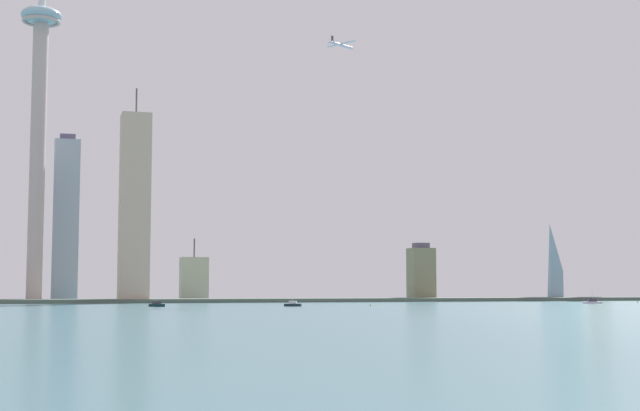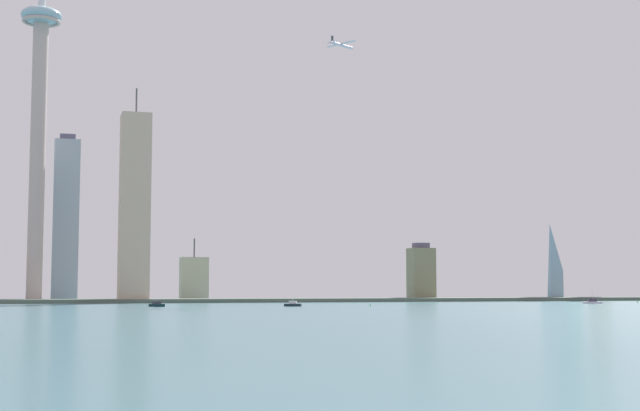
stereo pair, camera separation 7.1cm
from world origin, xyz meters
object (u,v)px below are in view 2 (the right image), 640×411
skyscraper_7 (135,208)px  airplane (341,45)px  boat_2 (157,305)px  channel_buoy_1 (638,301)px  skyscraper_6 (568,225)px  skyscraper_2 (66,220)px  boat_0 (592,302)px  observation_tower (39,100)px  skyscraper_8 (421,273)px  skyscraper_0 (598,244)px  boat_5 (293,304)px  channel_buoy_0 (370,305)px  skyscraper_5 (194,279)px  skyscraper_1 (551,260)px

skyscraper_7 → airplane: (182.49, -55.41, 153.05)m
boat_2 → channel_buoy_1: (448.07, 42.86, -0.31)m
skyscraper_6 → channel_buoy_1: skyscraper_6 is taller
boat_2 → airplane: size_ratio=0.57×
skyscraper_2 → boat_0: (438.85, -217.23, -77.53)m
observation_tower → skyscraper_8: (385.97, 6.29, -159.07)m
skyscraper_2 → skyscraper_7: 86.30m
observation_tower → skyscraper_0: bearing=2.5°
boat_5 → channel_buoy_0: bearing=-156.4°
skyscraper_7 → boat_5: (100.62, -185.27, -85.67)m
observation_tower → skyscraper_5: size_ratio=5.85×
observation_tower → skyscraper_7: (86.65, -26.93, -100.39)m
skyscraper_1 → channel_buoy_1: (-8.24, -161.85, -42.95)m
skyscraper_7 → channel_buoy_1: skyscraper_7 is taller
skyscraper_6 → boat_0: 318.06m
skyscraper_5 → channel_buoy_0: size_ratio=40.24×
skyscraper_1 → airplane: size_ratio=2.95×
skyscraper_8 → skyscraper_6: bearing=19.5°
skyscraper_1 → boat_0: size_ratio=5.41×
boat_0 → channel_buoy_1: bearing=-140.5°
boat_2 → channel_buoy_0: bearing=65.6°
observation_tower → airplane: 286.34m
skyscraper_8 → channel_buoy_1: skyscraper_8 is taller
boat_0 → skyscraper_1: bearing=-97.5°
skyscraper_1 → skyscraper_7: size_ratio=0.46×
skyscraper_6 → airplane: size_ratio=6.59×
skyscraper_2 → boat_5: (159.93, -247.47, -77.75)m
skyscraper_5 → skyscraper_7: skyscraper_7 is taller
observation_tower → skyscraper_2: (27.35, 35.27, -108.31)m
observation_tower → channel_buoy_0: observation_tower is taller
skyscraper_5 → boat_5: size_ratio=4.83×
skyscraper_0 → observation_tower: bearing=-177.5°
boat_0 → channel_buoy_0: boat_0 is taller
skyscraper_8 → skyscraper_7: bearing=-173.7°
skyscraper_7 → channel_buoy_0: (161.22, -188.95, -86.36)m
observation_tower → channel_buoy_1: bearing=-15.5°
skyscraper_5 → boat_2: size_ratio=3.68×
skyscraper_6 → skyscraper_8: bearing=-160.5°
skyscraper_5 → skyscraper_8: skyscraper_5 is taller
skyscraper_0 → skyscraper_8: (-228.01, -20.35, -34.26)m
skyscraper_8 → airplane: bearing=-142.8°
observation_tower → skyscraper_6: (613.05, 86.48, -99.03)m
observation_tower → boat_5: observation_tower is taller
skyscraper_6 → boat_2: size_ratio=11.61×
channel_buoy_0 → boat_0: bearing=8.8°
skyscraper_0 → skyscraper_1: 73.19m
skyscraper_7 → airplane: bearing=-16.9°
skyscraper_7 → skyscraper_8: skyscraper_7 is taller
boat_5 → channel_buoy_0: size_ratio=8.33×
skyscraper_6 → boat_2: skyscraper_6 is taller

